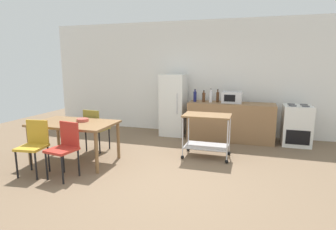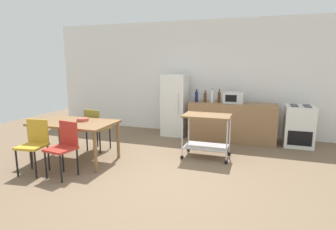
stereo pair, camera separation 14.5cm
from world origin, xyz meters
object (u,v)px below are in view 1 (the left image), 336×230
stove_oven (296,125)px  bottle_sparkling_water (218,97)px  chair_olive (95,127)px  bottle_soda (195,96)px  refrigerator (173,105)px  dining_table (74,127)px  chair_red (65,146)px  microwave (232,97)px  fruit_bowl (83,120)px  kitchen_cart (207,129)px  bottle_hot_sauce (211,97)px  chair_mustard (34,143)px  bottle_olive_oil (204,97)px

stove_oven → bottle_sparkling_water: size_ratio=2.95×
chair_olive → bottle_soda: bearing=-130.0°
chair_olive → refrigerator: 2.17m
dining_table → chair_red: size_ratio=1.69×
microwave → fruit_bowl: size_ratio=2.09×
fruit_bowl → dining_table: bearing=-132.8°
bottle_sparkling_water → microwave: bottle_sparkling_water is taller
kitchen_cart → bottle_hot_sauce: (-0.14, 1.37, 0.46)m
bottle_hot_sauce → stove_oven: bearing=1.1°
chair_mustard → kitchen_cart: chair_mustard is taller
dining_table → bottle_soda: bearing=52.6°
dining_table → bottle_olive_oil: bottle_olive_oil is taller
dining_table → fruit_bowl: (0.11, 0.12, 0.11)m
bottle_olive_oil → bottle_sparkling_water: 0.33m
stove_oven → bottle_hot_sauce: size_ratio=2.82×
kitchen_cart → bottle_olive_oil: bottle_olive_oil is taller
chair_red → bottle_hot_sauce: size_ratio=2.72×
dining_table → chair_red: 0.73m
fruit_bowl → kitchen_cart: bearing=21.1°
chair_red → microwave: bearing=60.8°
kitchen_cart → fruit_bowl: size_ratio=4.14×
kitchen_cart → dining_table: bearing=-157.3°
dining_table → stove_oven: 4.75m
refrigerator → microwave: 1.48m
dining_table → chair_olive: bearing=87.0°
fruit_bowl → bottle_soda: bearing=52.9°
stove_oven → bottle_hot_sauce: (-1.94, -0.04, 0.59)m
stove_oven → fruit_bowl: 4.60m
chair_mustard → fruit_bowl: size_ratio=4.05×
microwave → bottle_hot_sauce: bearing=-173.6°
refrigerator → kitchen_cart: (1.10, -1.49, -0.20)m
kitchen_cart → bottle_sparkling_water: (0.02, 1.45, 0.46)m
refrigerator → bottle_hot_sauce: 1.01m
dining_table → chair_mustard: 0.76m
chair_red → refrigerator: bearing=82.3°
chair_olive → bottle_hot_sauce: bottle_hot_sauce is taller
bottle_soda → bottle_olive_oil: bottle_soda is taller
chair_mustard → bottle_sparkling_water: (2.61, 3.10, 0.51)m
chair_mustard → stove_oven: stove_oven is taller
dining_table → bottle_hot_sauce: size_ratio=4.59×
refrigerator → bottle_olive_oil: size_ratio=5.53×
bottle_olive_oil → microwave: (0.66, 0.06, 0.01)m
chair_mustard → bottle_sparkling_water: 4.09m
chair_red → kitchen_cart: chair_red is taller
bottle_soda → dining_table: bearing=-127.4°
chair_olive → refrigerator: size_ratio=0.57×
dining_table → kitchen_cart: bearing=22.7°
chair_mustard → bottle_soda: bearing=48.1°
chair_red → stove_oven: 4.88m
stove_oven → dining_table: bearing=-150.0°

